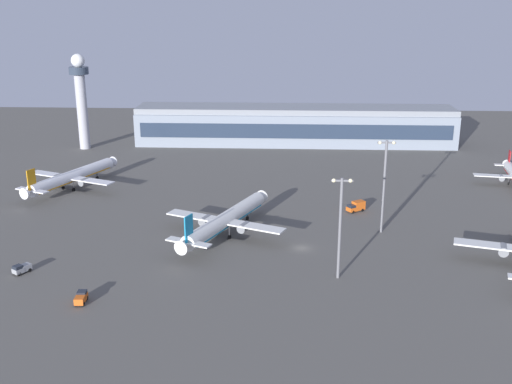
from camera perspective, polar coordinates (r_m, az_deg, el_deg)
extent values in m
plane|color=#56544F|center=(155.54, 4.33, -5.30)|extent=(416.00, 416.00, 0.00)
cube|color=gray|center=(268.39, 3.66, 6.08)|extent=(137.98, 22.00, 14.00)
cube|color=#263347|center=(257.28, 3.70, 5.73)|extent=(132.46, 0.40, 6.16)
cube|color=gray|center=(266.88, 3.70, 7.80)|extent=(137.98, 19.80, 2.40)
cylinder|color=#A8A8B2|center=(266.93, -16.08, 7.28)|extent=(4.40, 4.40, 31.49)
cylinder|color=#2D3847|center=(264.60, -16.40, 10.95)|extent=(8.00, 8.00, 3.00)
sphere|color=silver|center=(264.21, -16.47, 11.81)|extent=(5.60, 5.60, 5.60)
cylinder|color=slate|center=(156.79, 22.31, -5.08)|extent=(3.39, 4.42, 2.39)
cylinder|color=silver|center=(162.53, -2.82, -2.57)|extent=(19.32, 37.10, 4.09)
cone|color=silver|center=(179.82, 0.38, -0.54)|extent=(4.59, 3.93, 3.88)
cone|color=silver|center=(145.95, -6.82, -5.08)|extent=(4.58, 4.24, 3.68)
cube|color=silver|center=(161.73, -3.00, -2.76)|extent=(33.24, 17.78, 0.38)
cube|color=silver|center=(147.44, -6.39, -4.74)|extent=(11.87, 7.12, 0.38)
cube|color=#1984B2|center=(146.49, -6.36, -3.51)|extent=(1.68, 3.28, 6.99)
cylinder|color=slate|center=(164.81, -4.80, -2.68)|extent=(3.72, 4.50, 2.37)
cylinder|color=slate|center=(159.34, -1.14, -3.35)|extent=(3.72, 4.50, 2.37)
cube|color=#1984B2|center=(162.92, -2.81, -2.94)|extent=(17.70, 34.10, 0.39)
cylinder|color=#333338|center=(173.44, -0.82, -1.90)|extent=(0.30, 0.30, 3.82)
cylinder|color=black|center=(174.09, -0.82, -2.50)|extent=(0.87, 1.26, 1.18)
cylinder|color=#333338|center=(162.13, -4.00, -3.37)|extent=(0.30, 0.30, 3.82)
cylinder|color=black|center=(162.82, -3.99, -3.99)|extent=(0.87, 1.26, 1.18)
cylinder|color=#333338|center=(159.93, -2.54, -3.64)|extent=(0.30, 0.30, 3.82)
cylinder|color=black|center=(160.63, -2.53, -4.28)|extent=(0.87, 1.26, 1.18)
cylinder|color=white|center=(211.70, -16.91, 1.45)|extent=(18.22, 36.24, 3.97)
cone|color=white|center=(226.31, -13.54, 2.74)|extent=(4.45, 3.77, 3.77)
cone|color=white|center=(197.91, -20.79, -0.05)|extent=(4.43, 4.08, 3.58)
cube|color=white|center=(211.02, -17.09, 1.32)|extent=(32.46, 16.80, 0.37)
cube|color=white|center=(199.15, -20.40, 0.16)|extent=(11.57, 6.76, 0.37)
cube|color=orange|center=(198.49, -20.43, 1.06)|extent=(1.58, 3.21, 6.79)
cylinder|color=slate|center=(215.05, -18.21, 1.31)|extent=(3.58, 4.36, 2.30)
cylinder|color=slate|center=(207.47, -15.89, 0.94)|extent=(3.58, 4.36, 2.30)
cube|color=orange|center=(211.99, -16.88, 1.16)|extent=(16.69, 33.31, 0.38)
cylinder|color=#333338|center=(220.84, -14.80, 1.78)|extent=(0.29, 0.29, 3.71)
cylinder|color=black|center=(221.33, -14.76, 1.32)|extent=(0.83, 1.22, 1.15)
cylinder|color=#333338|center=(211.89, -17.80, 0.85)|extent=(0.29, 0.29, 3.71)
cylinder|color=black|center=(212.41, -17.75, 0.37)|extent=(0.83, 1.22, 1.15)
cylinder|color=#333338|center=(208.85, -16.87, 0.70)|extent=(0.29, 0.29, 3.71)
cylinder|color=black|center=(209.37, -16.82, 0.22)|extent=(0.83, 1.22, 1.15)
cone|color=silver|center=(238.31, 22.63, 2.41)|extent=(3.28, 2.83, 2.95)
cube|color=silver|center=(236.71, 22.71, 2.35)|extent=(9.69, 3.49, 0.30)
cube|color=red|center=(235.85, 22.79, 2.95)|extent=(0.67, 2.77, 5.61)
cylinder|color=slate|center=(222.52, 22.14, 1.26)|extent=(2.35, 3.36, 1.90)
cylinder|color=#333338|center=(224.50, 22.77, 1.12)|extent=(0.24, 0.24, 3.06)
cylinder|color=black|center=(224.91, 22.73, 0.74)|extent=(0.48, 0.99, 0.95)
cube|color=gray|center=(150.74, -21.55, -6.91)|extent=(2.83, 2.85, 1.10)
cube|color=#1E232D|center=(150.39, -21.58, -6.60)|extent=(2.55, 2.56, 0.70)
cube|color=gray|center=(151.58, -20.96, -6.65)|extent=(2.92, 3.06, 1.40)
cylinder|color=black|center=(150.15, -21.44, -7.23)|extent=(0.75, 0.92, 0.90)
cylinder|color=black|center=(151.50, -21.79, -7.05)|extent=(0.75, 0.92, 0.90)
cylinder|color=black|center=(151.43, -20.59, -6.92)|extent=(0.75, 0.92, 0.90)
cylinder|color=black|center=(152.76, -20.95, -6.74)|extent=(0.75, 0.92, 0.90)
cube|color=#D85919|center=(133.99, -16.09, -9.45)|extent=(2.12, 2.22, 1.10)
cube|color=#1E232D|center=(133.60, -16.12, -9.11)|extent=(1.95, 1.95, 0.70)
cube|color=#D85919|center=(132.31, -16.30, -9.76)|extent=(2.06, 2.51, 1.40)
cylinder|color=black|center=(134.71, -16.39, -9.59)|extent=(0.35, 0.92, 0.90)
cylinder|color=black|center=(134.27, -15.68, -9.62)|extent=(0.35, 0.92, 0.90)
cylinder|color=black|center=(132.42, -16.69, -10.11)|extent=(0.35, 0.92, 0.90)
cylinder|color=black|center=(131.97, -15.97, -10.15)|extent=(0.35, 0.92, 0.90)
cube|color=#D85919|center=(182.71, 9.05, -1.59)|extent=(3.62, 3.52, 1.20)
cube|color=#1E232D|center=(182.41, 9.07, -1.30)|extent=(3.24, 3.18, 0.70)
cube|color=#D85919|center=(184.02, 9.65, -1.25)|extent=(4.27, 3.91, 2.60)
cylinder|color=black|center=(181.92, 9.16, -1.88)|extent=(0.92, 0.75, 0.90)
cylinder|color=black|center=(183.43, 8.74, -1.69)|extent=(0.92, 0.75, 0.90)
cylinder|color=black|center=(184.11, 10.00, -1.68)|extent=(0.92, 0.75, 0.90)
cylinder|color=black|center=(185.60, 9.58, -1.50)|extent=(0.92, 0.75, 0.90)
cylinder|color=slate|center=(135.86, 7.93, -3.49)|extent=(0.70, 0.70, 23.77)
cube|color=slate|center=(132.26, 8.14, 1.08)|extent=(4.80, 0.40, 0.40)
sphere|color=#F9EAB2|center=(132.09, 7.36, 1.09)|extent=(0.90, 0.90, 0.90)
sphere|color=#F9EAB2|center=(132.44, 8.91, 1.06)|extent=(0.90, 0.90, 0.90)
cylinder|color=slate|center=(164.96, 11.98, 0.44)|extent=(0.70, 0.70, 25.61)
cube|color=slate|center=(161.87, 12.25, 4.57)|extent=(4.80, 0.40, 0.40)
sphere|color=#F9EAB2|center=(161.58, 11.62, 4.59)|extent=(0.90, 0.90, 0.90)
sphere|color=#F9EAB2|center=(162.18, 12.88, 4.55)|extent=(0.90, 0.90, 0.90)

